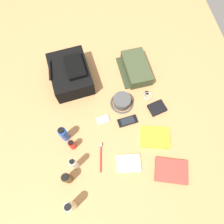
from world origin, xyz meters
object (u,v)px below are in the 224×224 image
at_px(backpack, 71,74).
at_px(notepad, 129,163).
at_px(paperback_novel, 171,171).
at_px(wristwatch, 148,95).
at_px(media_player, 103,120).
at_px(cologne_bottle, 67,178).
at_px(travel_guidebook, 155,137).
at_px(toothbrush, 101,155).
at_px(lotion_bottle, 70,206).
at_px(deodorant_spray, 64,134).
at_px(wallet, 157,108).
at_px(bucket_hat, 122,102).
at_px(toiletry_pouch, 136,68).
at_px(cell_phone, 128,121).
at_px(sunscreen_spray, 72,145).
at_px(toothpaste_tube, 74,164).

relative_size(backpack, notepad, 2.53).
xyz_separation_m(paperback_novel, wristwatch, (0.53, 0.02, -0.00)).
height_order(media_player, wristwatch, same).
relative_size(cologne_bottle, travel_guidebook, 0.60).
relative_size(backpack, toothbrush, 2.06).
height_order(backpack, lotion_bottle, backpack).
bearing_deg(media_player, backpack, 26.44).
bearing_deg(lotion_bottle, wristwatch, -43.04).
relative_size(toothbrush, notepad, 1.23).
height_order(paperback_novel, notepad, paperback_novel).
distance_m(deodorant_spray, wallet, 0.65).
height_order(bucket_hat, wallet, bucket_hat).
distance_m(backpack, toothbrush, 0.61).
xyz_separation_m(deodorant_spray, wallet, (0.11, -0.64, -0.06)).
xyz_separation_m(backpack, travel_guidebook, (-0.53, -0.49, -0.06)).
relative_size(toiletry_pouch, cell_phone, 2.20).
bearing_deg(bucket_hat, wallet, -108.74).
bearing_deg(travel_guidebook, cell_phone, 47.94).
relative_size(deodorant_spray, travel_guidebook, 0.75).
bearing_deg(sunscreen_spray, notepad, -116.26).
bearing_deg(wallet, toiletry_pouch, -0.78).
bearing_deg(backpack, paperback_novel, -144.33).
bearing_deg(backpack, toothbrush, -167.74).
xyz_separation_m(wristwatch, notepad, (-0.44, 0.22, 0.00)).
distance_m(toothpaste_tube, wristwatch, 0.69).
relative_size(backpack, lotion_bottle, 2.32).
bearing_deg(media_player, deodorant_spray, 107.76).
distance_m(bucket_hat, wallet, 0.25).
bearing_deg(bucket_hat, cell_phone, -174.09).
bearing_deg(toothbrush, toiletry_pouch, -30.50).
relative_size(media_player, notepad, 0.61).
xyz_separation_m(toiletry_pouch, toothbrush, (-0.58, 0.34, -0.03)).
relative_size(sunscreen_spray, wristwatch, 1.47).
bearing_deg(notepad, lotion_bottle, 123.70).
bearing_deg(toothbrush, lotion_bottle, 142.59).
distance_m(lotion_bottle, sunscreen_spray, 0.35).
height_order(toiletry_pouch, travel_guidebook, toiletry_pouch).
relative_size(backpack, cologne_bottle, 2.98).
distance_m(lotion_bottle, paperback_novel, 0.62).
bearing_deg(sunscreen_spray, media_player, -55.16).
relative_size(lotion_bottle, sunscreen_spray, 1.57).
relative_size(bucket_hat, cologne_bottle, 1.28).
bearing_deg(wristwatch, cell_phone, 133.41).
bearing_deg(media_player, travel_guidebook, -119.03).
xyz_separation_m(bucket_hat, media_player, (-0.10, 0.15, -0.03)).
bearing_deg(bucket_hat, toiletry_pouch, -31.12).
bearing_deg(toothbrush, media_player, -11.52).
relative_size(wallet, notepad, 0.73).
xyz_separation_m(lotion_bottle, wristwatch, (0.63, -0.59, -0.07)).
xyz_separation_m(bucket_hat, lotion_bottle, (-0.60, 0.40, 0.05)).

